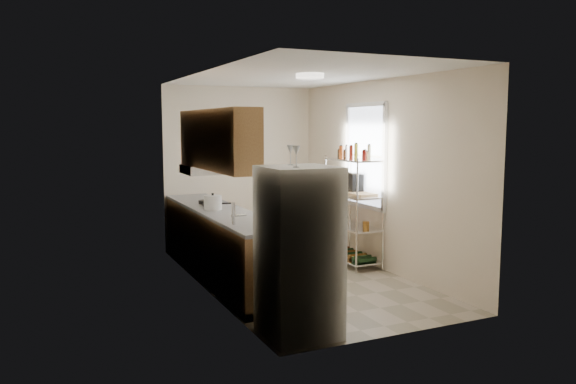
% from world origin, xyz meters
% --- Properties ---
extents(room, '(2.52, 4.42, 2.62)m').
position_xyz_m(room, '(0.00, 0.00, 1.30)').
color(room, '#B2A590').
rests_on(room, ground).
extents(counter_run, '(0.63, 3.51, 0.90)m').
position_xyz_m(counter_run, '(-0.92, 0.44, 0.45)').
color(counter_run, tan).
rests_on(counter_run, ground).
extents(upper_cabinets, '(0.33, 2.20, 0.72)m').
position_xyz_m(upper_cabinets, '(-1.05, 0.10, 1.81)').
color(upper_cabinets, tan).
rests_on(upper_cabinets, room).
extents(range_hood, '(0.50, 0.60, 0.12)m').
position_xyz_m(range_hood, '(-1.00, 0.90, 1.39)').
color(range_hood, '#B7BABC').
rests_on(range_hood, room).
extents(window, '(0.06, 1.00, 1.46)m').
position_xyz_m(window, '(1.23, 0.35, 1.55)').
color(window, white).
rests_on(window, room).
extents(bakers_rack, '(0.45, 0.90, 1.73)m').
position_xyz_m(bakers_rack, '(1.00, 0.30, 1.11)').
color(bakers_rack, silver).
rests_on(bakers_rack, ground).
extents(ceiling_dome, '(0.34, 0.34, 0.05)m').
position_xyz_m(ceiling_dome, '(0.00, -0.30, 2.57)').
color(ceiling_dome, white).
rests_on(ceiling_dome, room).
extents(refrigerator, '(0.66, 0.66, 1.61)m').
position_xyz_m(refrigerator, '(-0.87, -1.80, 0.80)').
color(refrigerator, silver).
rests_on(refrigerator, ground).
extents(wine_glass_a, '(0.07, 0.07, 0.20)m').
position_xyz_m(wine_glass_a, '(-0.96, -1.92, 1.70)').
color(wine_glass_a, silver).
rests_on(wine_glass_a, refrigerator).
extents(wine_glass_b, '(0.07, 0.07, 0.19)m').
position_xyz_m(wine_glass_b, '(-0.88, -1.64, 1.70)').
color(wine_glass_b, silver).
rests_on(wine_glass_b, refrigerator).
extents(rice_cooker, '(0.23, 0.23, 0.19)m').
position_xyz_m(rice_cooker, '(-1.00, 0.47, 0.99)').
color(rice_cooker, silver).
rests_on(rice_cooker, counter_run).
extents(frying_pan_large, '(0.26, 0.26, 0.04)m').
position_xyz_m(frying_pan_large, '(-0.92, 0.81, 0.92)').
color(frying_pan_large, black).
rests_on(frying_pan_large, counter_run).
extents(frying_pan_small, '(0.32, 0.32, 0.05)m').
position_xyz_m(frying_pan_small, '(-0.91, 1.04, 0.92)').
color(frying_pan_small, black).
rests_on(frying_pan_small, counter_run).
extents(cutting_board, '(0.35, 0.44, 0.03)m').
position_xyz_m(cutting_board, '(1.08, 0.22, 1.03)').
color(cutting_board, tan).
rests_on(cutting_board, bakers_rack).
extents(espresso_machine, '(0.22, 0.29, 0.30)m').
position_xyz_m(espresso_machine, '(1.13, 0.47, 1.16)').
color(espresso_machine, black).
rests_on(espresso_machine, bakers_rack).
extents(storage_bag, '(0.12, 0.16, 0.16)m').
position_xyz_m(storage_bag, '(0.95, 0.56, 0.64)').
color(storage_bag, maroon).
rests_on(storage_bag, bakers_rack).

